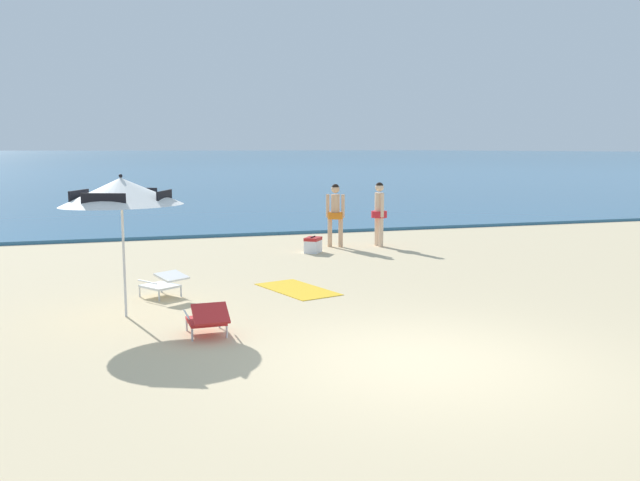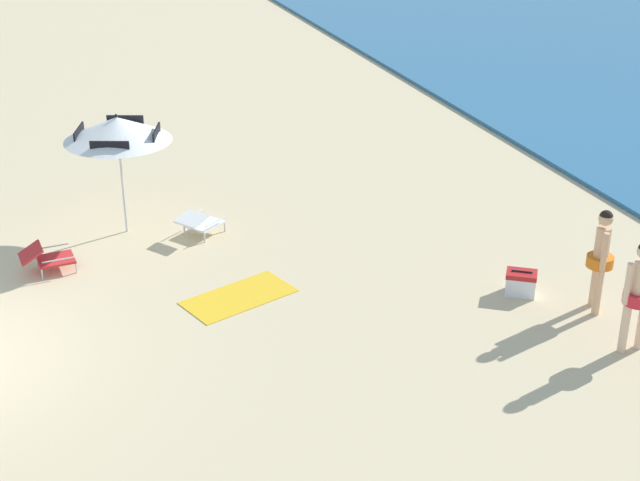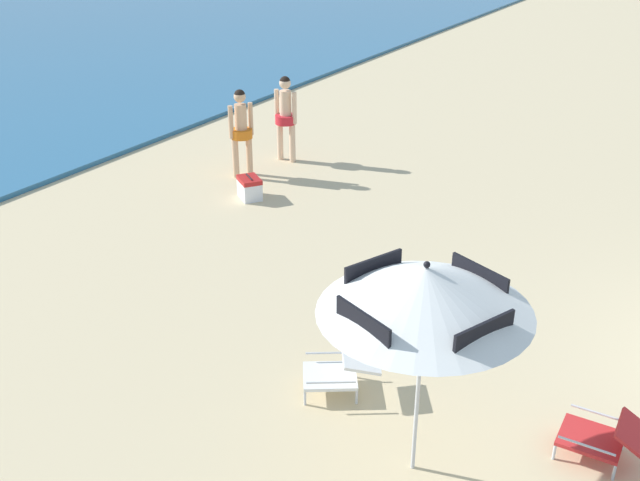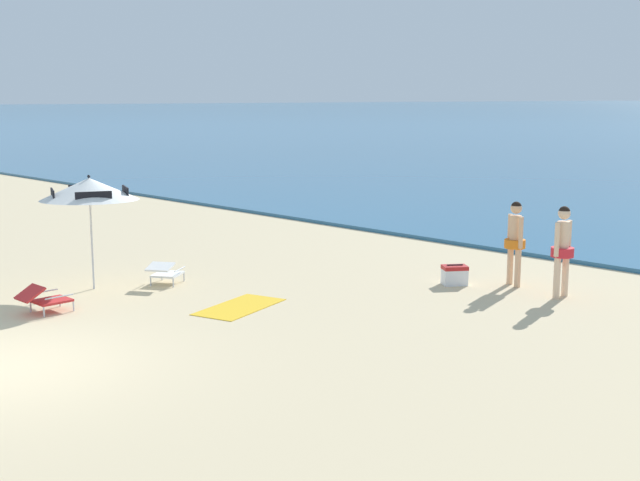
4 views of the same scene
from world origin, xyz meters
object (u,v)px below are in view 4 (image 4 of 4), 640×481
object	(u,v)px
beach_umbrella_striped_main	(89,189)
person_standing_beside	(515,237)
lounge_chair_beside_umbrella	(44,298)
person_standing_near_shore	(563,245)
lounge_chair_under_umbrella	(165,272)
beach_towel	(240,307)
cooler_box	(455,275)

from	to	relation	value
beach_umbrella_striped_main	person_standing_beside	bearing A→B (deg)	48.04
lounge_chair_beside_umbrella	person_standing_near_shore	xyz separation A→B (m)	(5.77, 7.65, 0.75)
lounge_chair_under_umbrella	beach_towel	xyz separation A→B (m)	(2.49, -0.04, -0.27)
lounge_chair_beside_umbrella	cooler_box	world-z (taller)	lounge_chair_beside_umbrella
beach_towel	lounge_chair_beside_umbrella	bearing A→B (deg)	-127.17
person_standing_near_shore	beach_towel	xyz separation A→B (m)	(-3.68, -4.90, -1.02)
person_standing_near_shore	beach_umbrella_striped_main	bearing A→B (deg)	-138.49
person_standing_near_shore	person_standing_beside	xyz separation A→B (m)	(-1.20, 0.23, -0.02)
person_standing_near_shore	lounge_chair_beside_umbrella	bearing A→B (deg)	-127.03
person_standing_beside	beach_towel	bearing A→B (deg)	-115.88
lounge_chair_under_umbrella	person_standing_beside	size ratio (longest dim) A/B	0.57
person_standing_near_shore	person_standing_beside	world-z (taller)	person_standing_near_shore
person_standing_near_shore	cooler_box	world-z (taller)	person_standing_near_shore
lounge_chair_under_umbrella	lounge_chair_beside_umbrella	size ratio (longest dim) A/B	1.09
lounge_chair_beside_umbrella	person_standing_beside	distance (m)	9.14
beach_umbrella_striped_main	lounge_chair_under_umbrella	distance (m)	2.23
beach_umbrella_striped_main	person_standing_near_shore	bearing A→B (deg)	41.51
lounge_chair_under_umbrella	lounge_chair_beside_umbrella	distance (m)	2.82
lounge_chair_beside_umbrella	person_standing_near_shore	size ratio (longest dim) A/B	0.51
beach_umbrella_striped_main	lounge_chair_beside_umbrella	distance (m)	2.59
beach_towel	lounge_chair_under_umbrella	bearing A→B (deg)	179.02
beach_umbrella_striped_main	beach_towel	distance (m)	3.94
beach_umbrella_striped_main	cooler_box	xyz separation A→B (m)	(4.79, 5.50, -1.81)
lounge_chair_beside_umbrella	beach_towel	size ratio (longest dim) A/B	0.50
lounge_chair_under_umbrella	beach_towel	size ratio (longest dim) A/B	0.55
lounge_chair_under_umbrella	person_standing_near_shore	bearing A→B (deg)	38.20
person_standing_near_shore	cooler_box	xyz separation A→B (m)	(-2.08, -0.58, -0.82)
lounge_chair_beside_umbrella	beach_towel	bearing A→B (deg)	52.83
lounge_chair_beside_umbrella	beach_towel	xyz separation A→B (m)	(2.09, 2.75, -0.27)
cooler_box	beach_towel	size ratio (longest dim) A/B	0.34
person_standing_beside	cooler_box	world-z (taller)	person_standing_beside
lounge_chair_under_umbrella	person_standing_near_shore	world-z (taller)	person_standing_near_shore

